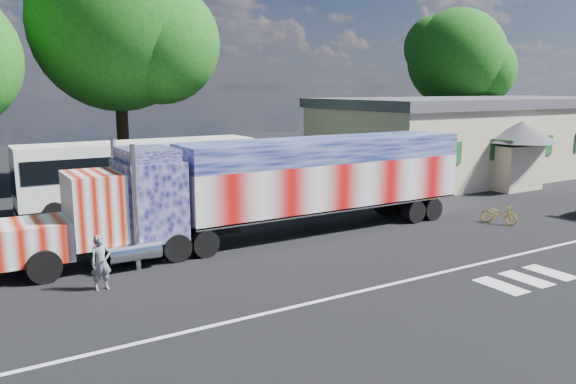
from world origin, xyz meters
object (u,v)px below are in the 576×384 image
semi_truck (276,185)px  tree_far_ne (458,59)px  coach_bus (141,174)px  woman (101,263)px  tree_n_mid (120,26)px  bicycle (499,214)px

semi_truck → tree_far_ne: size_ratio=1.54×
semi_truck → tree_far_ne: tree_far_ne is taller
coach_bus → tree_far_ne: 31.75m
woman → tree_far_ne: tree_far_ne is taller
tree_far_ne → woman: bearing=-151.9°
semi_truck → coach_bus: bearing=110.1°
semi_truck → woman: 7.92m
coach_bus → tree_n_mid: 10.37m
semi_truck → woman: size_ratio=11.69×
coach_bus → bicycle: coach_bus is taller
woman → tree_n_mid: size_ratio=0.11×
woman → tree_far_ne: (34.49, 18.41, 7.44)m
coach_bus → tree_n_mid: size_ratio=0.79×
woman → tree_n_mid: 20.36m
woman → semi_truck: bearing=14.6°
semi_truck → tree_far_ne: bearing=30.4°
woman → tree_n_mid: (5.60, 17.60, 8.57)m
coach_bus → tree_far_ne: size_ratio=0.91×
tree_far_ne → bicycle: bearing=-132.9°
tree_far_ne → tree_n_mid: 28.93m
tree_far_ne → tree_n_mid: size_ratio=0.87×
woman → bicycle: bearing=-6.2°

